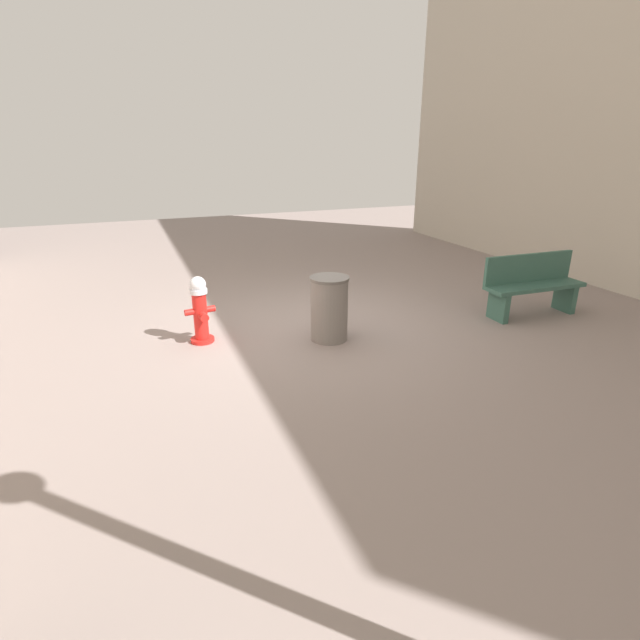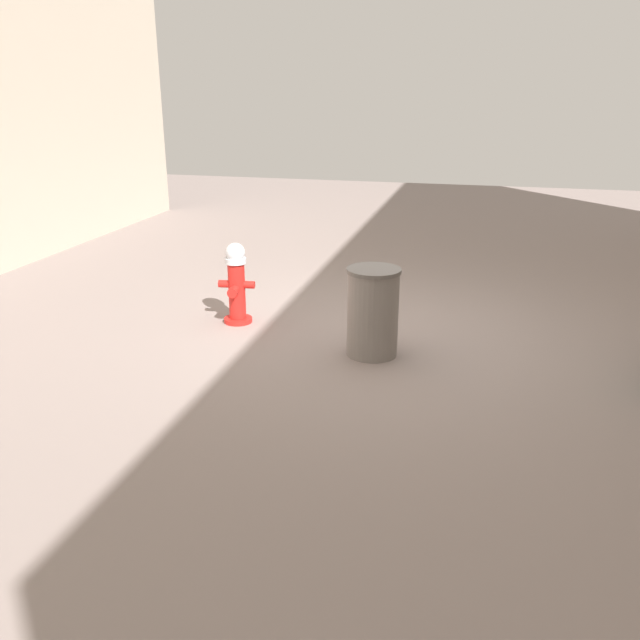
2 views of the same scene
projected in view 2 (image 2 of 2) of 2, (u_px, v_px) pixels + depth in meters
ground_plane at (384, 334)px, 7.33m from camera, size 23.40×23.40×0.00m
fire_hydrant at (236, 283)px, 7.52m from camera, size 0.42×0.39×0.92m
trash_bin at (373, 312)px, 6.63m from camera, size 0.53×0.53×0.89m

